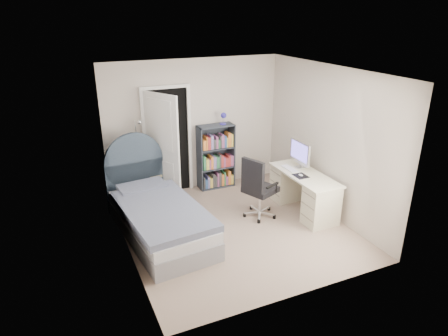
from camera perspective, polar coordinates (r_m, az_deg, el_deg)
name	(u,v)px	position (r m, az deg, el deg)	size (l,w,h in m)	color
room_shell	(236,155)	(6.03, 1.69, 1.81)	(3.50, 3.70, 2.60)	gray
door	(164,145)	(7.24, -8.56, 3.23)	(0.92, 0.74, 2.06)	black
bed	(158,215)	(6.36, -9.43, -6.64)	(1.28, 2.35, 1.39)	gray
nightstand	(147,179)	(7.42, -10.90, -1.58)	(0.43, 0.43, 0.63)	#D6BE83
floor_lamp	(140,168)	(7.38, -11.87, -0.03)	(0.22, 0.22, 1.53)	silver
bookcase	(216,159)	(7.81, -1.09, 1.32)	(0.71, 0.30, 1.50)	#333A45
desk	(303,190)	(7.05, 11.24, -3.17)	(0.58, 1.44, 1.18)	beige
office_chair	(257,186)	(6.63, 4.78, -2.51)	(0.62, 0.63, 1.08)	silver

